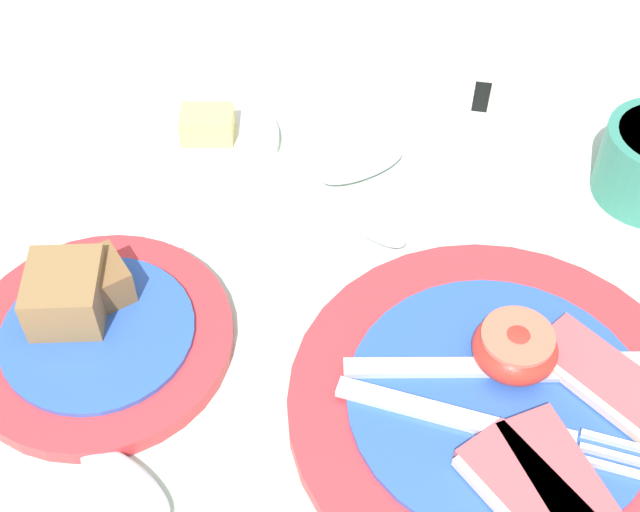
{
  "coord_description": "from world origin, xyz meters",
  "views": [
    {
      "loc": [
        0.02,
        -0.28,
        0.47
      ],
      "look_at": [
        -0.06,
        0.1,
        0.02
      ],
      "focal_mm": 50.0,
      "sensor_mm": 36.0,
      "label": 1
    }
  ],
  "objects_px": {
    "butter_dish": "(209,138)",
    "number_card": "(482,89)",
    "teaspoon_by_saucer": "(340,202)",
    "teaspoon_near_cup": "(158,512)",
    "breakfast_plate": "(504,404)",
    "bread_plate": "(93,326)",
    "teaspoon_stray": "(331,179)"
  },
  "relations": [
    {
      "from": "breakfast_plate",
      "to": "teaspoon_stray",
      "type": "distance_m",
      "value": 0.22
    },
    {
      "from": "number_card",
      "to": "teaspoon_by_saucer",
      "type": "xyz_separation_m",
      "value": [
        -0.09,
        -0.11,
        -0.03
      ]
    },
    {
      "from": "bread_plate",
      "to": "teaspoon_stray",
      "type": "relative_size",
      "value": 1.08
    },
    {
      "from": "teaspoon_by_saucer",
      "to": "teaspoon_near_cup",
      "type": "height_order",
      "value": "same"
    },
    {
      "from": "bread_plate",
      "to": "butter_dish",
      "type": "relative_size",
      "value": 1.55
    },
    {
      "from": "breakfast_plate",
      "to": "number_card",
      "type": "height_order",
      "value": "number_card"
    },
    {
      "from": "number_card",
      "to": "teaspoon_stray",
      "type": "distance_m",
      "value": 0.14
    },
    {
      "from": "bread_plate",
      "to": "butter_dish",
      "type": "xyz_separation_m",
      "value": [
        0.02,
        0.2,
        -0.01
      ]
    },
    {
      "from": "breakfast_plate",
      "to": "teaspoon_by_saucer",
      "type": "relative_size",
      "value": 1.48
    },
    {
      "from": "teaspoon_near_cup",
      "to": "teaspoon_stray",
      "type": "bearing_deg",
      "value": -70.62
    },
    {
      "from": "teaspoon_by_saucer",
      "to": "teaspoon_near_cup",
      "type": "xyz_separation_m",
      "value": [
        -0.05,
        -0.26,
        0.0
      ]
    },
    {
      "from": "butter_dish",
      "to": "teaspoon_near_cup",
      "type": "relative_size",
      "value": 0.61
    },
    {
      "from": "number_card",
      "to": "teaspoon_near_cup",
      "type": "bearing_deg",
      "value": -112.67
    },
    {
      "from": "bread_plate",
      "to": "teaspoon_by_saucer",
      "type": "relative_size",
      "value": 1.0
    },
    {
      "from": "teaspoon_near_cup",
      "to": "bread_plate",
      "type": "bearing_deg",
      "value": -26.1
    },
    {
      "from": "breakfast_plate",
      "to": "number_card",
      "type": "bearing_deg",
      "value": 98.33
    },
    {
      "from": "butter_dish",
      "to": "number_card",
      "type": "distance_m",
      "value": 0.22
    },
    {
      "from": "breakfast_plate",
      "to": "teaspoon_stray",
      "type": "bearing_deg",
      "value": 128.44
    },
    {
      "from": "breakfast_plate",
      "to": "butter_dish",
      "type": "relative_size",
      "value": 2.3
    },
    {
      "from": "breakfast_plate",
      "to": "number_card",
      "type": "distance_m",
      "value": 0.27
    },
    {
      "from": "number_card",
      "to": "breakfast_plate",
      "type": "bearing_deg",
      "value": -82.97
    },
    {
      "from": "number_card",
      "to": "butter_dish",
      "type": "bearing_deg",
      "value": -163.81
    },
    {
      "from": "breakfast_plate",
      "to": "butter_dish",
      "type": "xyz_separation_m",
      "value": [
        -0.24,
        0.2,
        -0.0
      ]
    },
    {
      "from": "teaspoon_by_saucer",
      "to": "teaspoon_stray",
      "type": "relative_size",
      "value": 1.08
    },
    {
      "from": "breakfast_plate",
      "to": "teaspoon_by_saucer",
      "type": "height_order",
      "value": "breakfast_plate"
    },
    {
      "from": "teaspoon_by_saucer",
      "to": "teaspoon_near_cup",
      "type": "distance_m",
      "value": 0.26
    },
    {
      "from": "bread_plate",
      "to": "number_card",
      "type": "relative_size",
      "value": 2.32
    },
    {
      "from": "teaspoon_near_cup",
      "to": "teaspoon_stray",
      "type": "distance_m",
      "value": 0.28
    },
    {
      "from": "breakfast_plate",
      "to": "bread_plate",
      "type": "bearing_deg",
      "value": 179.16
    },
    {
      "from": "number_card",
      "to": "teaspoon_stray",
      "type": "xyz_separation_m",
      "value": [
        -0.1,
        -0.09,
        -0.03
      ]
    },
    {
      "from": "teaspoon_by_saucer",
      "to": "teaspoon_stray",
      "type": "distance_m",
      "value": 0.03
    },
    {
      "from": "bread_plate",
      "to": "breakfast_plate",
      "type": "bearing_deg",
      "value": -0.84
    }
  ]
}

